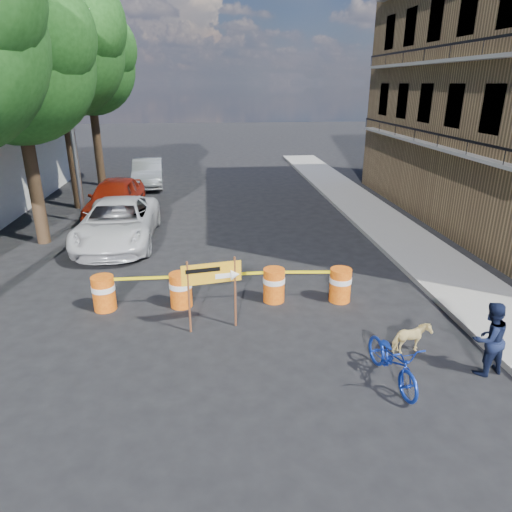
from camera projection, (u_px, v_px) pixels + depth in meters
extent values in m
plane|color=black|center=(248.00, 330.00, 10.67)|extent=(120.00, 120.00, 0.00)
cube|color=gray|center=(401.00, 237.00, 16.83)|extent=(2.40, 40.00, 0.15)
cylinder|color=#332316|center=(33.00, 177.00, 15.67)|extent=(0.44, 0.44, 4.76)
sphere|color=#194714|center=(14.00, 65.00, 14.41)|extent=(5.00, 5.00, 5.00)
sphere|color=#194714|center=(32.00, 34.00, 13.73)|extent=(3.75, 3.75, 3.75)
sphere|color=#194714|center=(1.00, 87.00, 15.16)|extent=(3.50, 3.50, 3.50)
cylinder|color=#332316|center=(72.00, 149.00, 20.22)|extent=(0.44, 0.44, 5.32)
sphere|color=#194714|center=(58.00, 51.00, 18.81)|extent=(5.40, 5.40, 5.40)
sphere|color=#194714|center=(75.00, 24.00, 18.06)|extent=(4.05, 4.05, 4.05)
sphere|color=#194714|center=(46.00, 71.00, 19.63)|extent=(3.78, 3.78, 3.78)
cylinder|color=#332316|center=(97.00, 141.00, 24.94)|extent=(0.44, 0.44, 4.93)
sphere|color=#194714|center=(88.00, 68.00, 23.63)|extent=(4.80, 4.80, 4.80)
sphere|color=#194714|center=(101.00, 48.00, 22.95)|extent=(3.60, 3.60, 3.60)
sphere|color=#194714|center=(79.00, 82.00, 24.37)|extent=(3.36, 3.36, 3.36)
cylinder|color=gray|center=(70.00, 122.00, 17.50)|extent=(0.16, 0.16, 8.00)
cylinder|color=gray|center=(69.00, 8.00, 16.17)|extent=(1.00, 0.12, 0.12)
cube|color=silver|center=(84.00, 10.00, 16.23)|extent=(0.35, 0.18, 0.12)
cylinder|color=#D5440C|center=(104.00, 293.00, 11.48)|extent=(0.56, 0.56, 0.90)
cylinder|color=white|center=(103.00, 288.00, 11.43)|extent=(0.58, 0.58, 0.14)
cylinder|color=#D5440C|center=(181.00, 290.00, 11.66)|extent=(0.56, 0.56, 0.90)
cylinder|color=white|center=(180.00, 285.00, 11.60)|extent=(0.58, 0.58, 0.14)
cylinder|color=#D5440C|center=(274.00, 285.00, 11.94)|extent=(0.56, 0.56, 0.90)
cylinder|color=white|center=(274.00, 280.00, 11.89)|extent=(0.58, 0.58, 0.14)
cylinder|color=#D5440C|center=(340.00, 285.00, 11.95)|extent=(0.56, 0.56, 0.90)
cylinder|color=white|center=(341.00, 280.00, 11.89)|extent=(0.58, 0.58, 0.14)
cylinder|color=#592D19|center=(189.00, 298.00, 10.27)|extent=(0.05, 0.05, 1.75)
cylinder|color=#592D19|center=(235.00, 292.00, 10.54)|extent=(0.05, 0.05, 1.75)
cube|color=orange|center=(212.00, 273.00, 10.22)|extent=(1.35, 0.26, 0.49)
cube|color=white|center=(224.00, 276.00, 10.30)|extent=(0.39, 0.08, 0.12)
cone|color=white|center=(235.00, 275.00, 10.37)|extent=(0.25, 0.29, 0.25)
cube|color=black|center=(203.00, 270.00, 10.12)|extent=(0.77, 0.14, 0.10)
imported|color=black|center=(489.00, 339.00, 8.83)|extent=(0.85, 0.73, 1.53)
imported|color=#1432A8|center=(395.00, 340.00, 8.51)|extent=(0.76, 1.03, 1.82)
imported|color=#E4CC83|center=(411.00, 339.00, 9.65)|extent=(0.87, 0.55, 0.68)
imported|color=silver|center=(118.00, 223.00, 16.21)|extent=(2.56, 5.51, 1.53)
imported|color=#9C1F0D|center=(115.00, 198.00, 19.50)|extent=(2.22, 4.90, 1.63)
imported|color=#ABAEB2|center=(148.00, 173.00, 25.34)|extent=(1.93, 4.62, 1.48)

